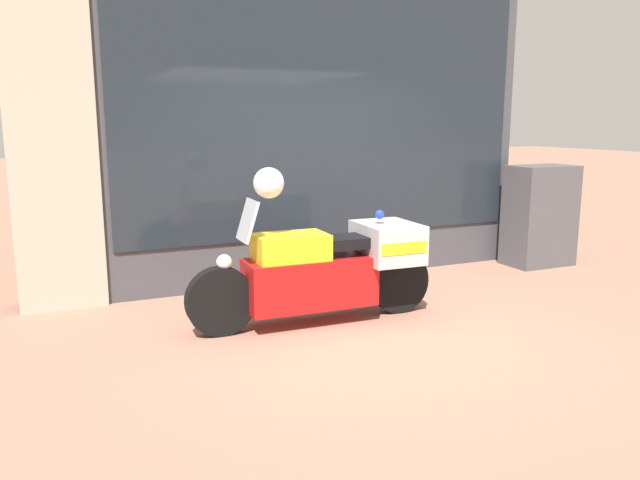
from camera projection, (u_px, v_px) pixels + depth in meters
ground_plane at (374, 327)px, 5.88m from camera, size 60.00×60.00×0.00m
shop_building at (262, 112)px, 7.12m from camera, size 6.11×0.55×4.00m
window_display at (320, 239)px, 7.75m from camera, size 4.81×0.30×1.89m
paramedic_motorcycle at (330, 267)px, 5.95m from camera, size 2.45×0.70×1.22m
utility_cabinet at (540, 216)px, 8.28m from camera, size 0.86×0.55×1.33m
white_helmet at (269, 183)px, 5.57m from camera, size 0.28×0.28×0.28m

